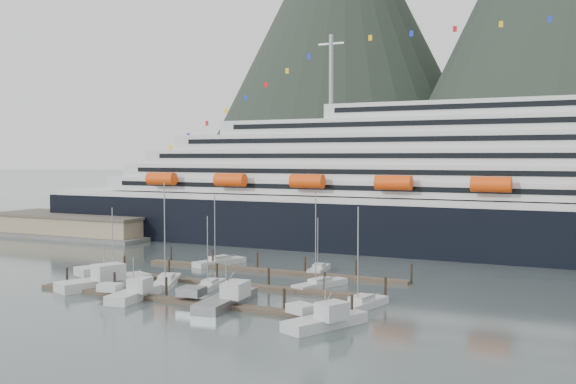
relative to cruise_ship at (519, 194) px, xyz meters
name	(u,v)px	position (x,y,z in m)	size (l,w,h in m)	color
ground	(249,292)	(-30.03, -54.94, -12.04)	(1600.00, 1600.00, 0.00)	#4D5B5A
cruise_ship	(519,194)	(0.00, 0.00, 0.00)	(210.00, 30.40, 50.30)	black
warehouse	(77,227)	(-102.03, -12.94, -9.79)	(46.00, 20.00, 5.80)	#595956
dock_near	(181,300)	(-34.95, -64.89, -11.73)	(48.18, 2.28, 3.20)	#45382C
dock_mid	(231,284)	(-34.95, -51.89, -11.73)	(48.18, 2.28, 3.20)	#45382C
dock_far	(270,271)	(-34.95, -38.89, -11.73)	(48.18, 2.28, 3.20)	#45382C
sailboat_a	(117,279)	(-52.62, -56.64, -11.63)	(4.13, 8.63, 11.98)	#B4B4B4
sailboat_b	(166,282)	(-43.93, -55.76, -11.59)	(6.93, 10.58, 16.15)	#B4B4B4
sailboat_c	(210,286)	(-36.63, -55.06, -11.65)	(3.85, 8.56, 11.14)	#B4B4B4
sailboat_d	(320,285)	(-22.28, -47.22, -11.62)	(5.47, 10.31, 14.85)	#B4B4B4
sailboat_e	(220,263)	(-46.85, -35.87, -11.62)	(6.00, 10.74, 13.10)	#B4B4B4
sailboat_f	(319,270)	(-27.78, -34.95, -11.66)	(3.66, 8.26, 9.64)	#B4B4B4
sailboat_h	(361,305)	(-12.04, -57.59, -11.61)	(4.50, 9.85, 13.62)	#B4B4B4
trawler_a	(104,281)	(-51.46, -61.10, -11.08)	(11.57, 14.40, 7.71)	#B4B4B4
trawler_b	(133,293)	(-41.99, -66.01, -11.20)	(7.75, 10.16, 6.33)	#B4B4B4
trawler_c	(225,299)	(-28.67, -63.83, -11.16)	(9.66, 13.61, 6.78)	gray
trawler_d	(324,320)	(-12.64, -68.43, -11.20)	(9.30, 11.22, 6.42)	#B4B4B4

